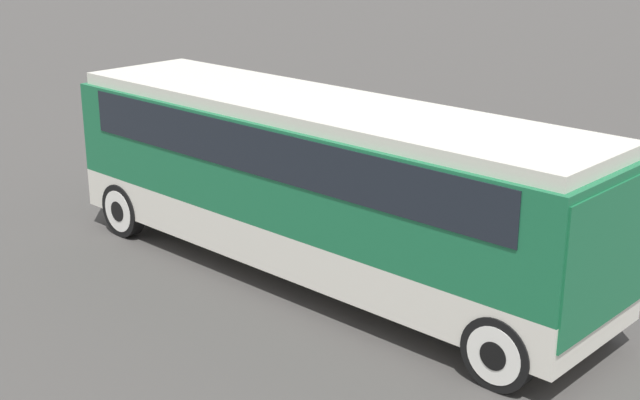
% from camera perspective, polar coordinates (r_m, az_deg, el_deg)
% --- Properties ---
extents(ground_plane, '(120.00, 120.00, 0.00)m').
position_cam_1_polar(ground_plane, '(16.15, 0.00, -4.87)').
color(ground_plane, '#423F3D').
extents(tour_bus, '(10.74, 2.69, 3.21)m').
position_cam_1_polar(tour_bus, '(15.43, 0.26, 1.66)').
color(tour_bus, silver).
rests_on(tour_bus, ground_plane).
extents(parked_car_near, '(4.16, 1.84, 1.51)m').
position_cam_1_polar(parked_car_near, '(18.09, 17.36, -0.64)').
color(parked_car_near, navy).
rests_on(parked_car_near, ground_plane).
extents(parked_car_mid, '(4.42, 1.97, 1.30)m').
position_cam_1_polar(parked_car_mid, '(21.01, 15.45, 1.86)').
color(parked_car_mid, '#2D5638').
rests_on(parked_car_mid, ground_plane).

